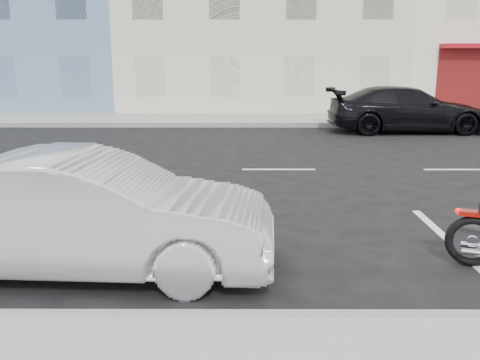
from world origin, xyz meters
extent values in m
plane|color=black|center=(0.00, 0.00, 0.00)|extent=(120.00, 120.00, 0.00)
cube|color=gray|center=(-5.00, 8.70, 0.07)|extent=(80.00, 3.40, 0.15)
cube|color=gray|center=(-5.00, -7.00, 0.08)|extent=(80.00, 0.12, 0.16)
cube|color=gray|center=(-5.00, 7.00, 0.08)|extent=(80.00, 0.12, 0.16)
imported|color=#A7A9AF|center=(-4.57, -5.67, 0.70)|extent=(4.32, 1.70, 1.40)
imported|color=black|center=(2.54, 5.91, 0.73)|extent=(5.10, 2.17, 1.47)
camera|label=1|loc=(-2.82, -11.49, 2.47)|focal=40.00mm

